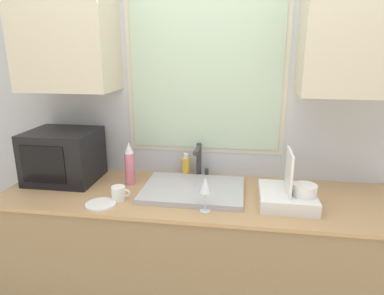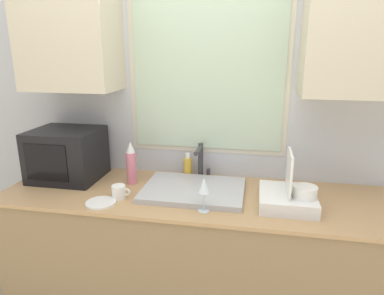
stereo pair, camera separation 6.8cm
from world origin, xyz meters
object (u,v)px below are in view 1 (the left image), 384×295
Objects in this scene: faucet at (199,158)px; wine_glass at (205,187)px; microwave at (64,156)px; spray_bottle at (130,164)px; soap_bottle at (186,167)px; dish_rack at (289,195)px; mug_near_sink at (119,193)px.

wine_glass is at bearing -78.45° from faucet.
microwave reaches higher than faucet.
spray_bottle is 1.69× the size of soap_bottle.
faucet is at bearing 101.55° from wine_glass.
faucet is 0.60m from dish_rack.
dish_rack is at bearing -27.77° from soap_bottle.
wine_glass is (-0.43, -0.15, 0.08)m from dish_rack.
microwave reaches higher than mug_near_sink.
dish_rack is at bearing 5.33° from mug_near_sink.
microwave is 1.28× the size of dish_rack.
spray_bottle reaches higher than soap_bottle.
wine_glass is at bearing -30.98° from spray_bottle.
mug_near_sink is at bearing -136.10° from faucet.
spray_bottle reaches higher than wine_glass.
soap_bottle is at bearing 12.72° from microwave.
microwave is at bearing 179.10° from spray_bottle.
spray_bottle is 1.46× the size of wine_glass.
spray_bottle reaches higher than mug_near_sink.
mug_near_sink is at bearing -87.19° from spray_bottle.
faucet is 2.17× the size of mug_near_sink.
microwave is 1.35m from dish_rack.
dish_rack reaches higher than wine_glass.
dish_rack is at bearing 19.29° from wine_glass.
dish_rack is at bearing -8.98° from spray_bottle.
soap_bottle is at bearing 152.23° from dish_rack.
microwave is 2.61× the size of soap_bottle.
faucet reaches higher than wine_glass.
mug_near_sink is at bearing -174.67° from dish_rack.
spray_bottle is 0.57m from wine_glass.
faucet is at bearing 150.69° from dish_rack.
dish_rack is 2.04× the size of soap_bottle.
soap_bottle is 0.50m from mug_near_sink.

